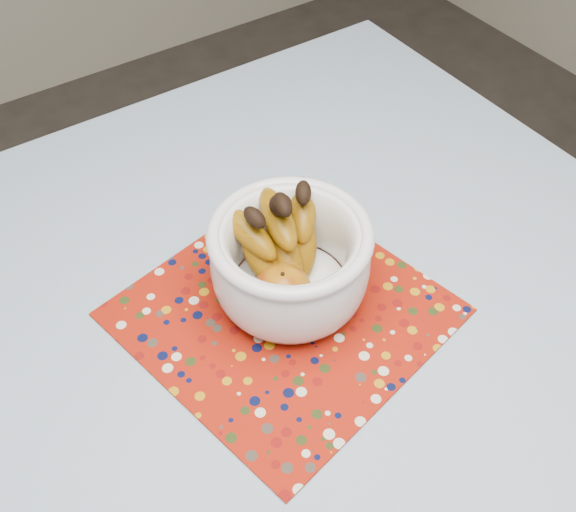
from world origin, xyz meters
The scene contains 4 objects.
table centered at (0.00, 0.00, 0.67)m, with size 1.20×1.20×0.75m.
tablecloth centered at (0.00, 0.00, 0.76)m, with size 1.32×1.32×0.01m, color slate.
placemat centered at (0.08, 0.11, 0.76)m, with size 0.37×0.37×0.00m, color maroon.
fruit_bowl centered at (0.11, 0.14, 0.84)m, with size 0.22×0.21×0.17m.
Camera 1 is at (-0.22, -0.34, 1.48)m, focal length 42.00 mm.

